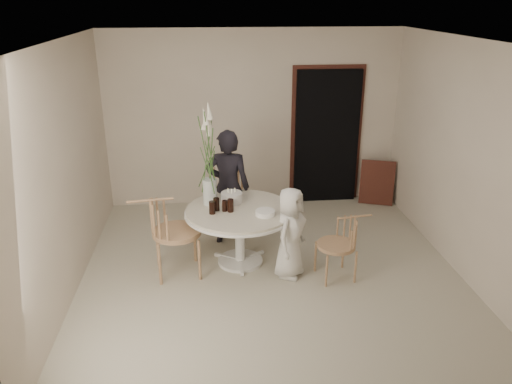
{
  "coord_description": "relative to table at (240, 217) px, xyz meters",
  "views": [
    {
      "loc": [
        -0.69,
        -5.25,
        3.13
      ],
      "look_at": [
        -0.15,
        0.3,
        0.92
      ],
      "focal_mm": 35.0,
      "sensor_mm": 36.0,
      "label": 1
    }
  ],
  "objects": [
    {
      "name": "cola_tumbler_d",
      "position": [
        -0.18,
        -0.04,
        0.18
      ],
      "size": [
        0.07,
        0.07,
        0.13
      ],
      "primitive_type": "cylinder",
      "rotation": [
        0.0,
        0.0,
        -0.13
      ],
      "color": "black",
      "rests_on": "table"
    },
    {
      "name": "cola_tumbler_c",
      "position": [
        -0.28,
        -0.02,
        0.19
      ],
      "size": [
        0.09,
        0.09,
        0.16
      ],
      "primitive_type": "cylinder",
      "rotation": [
        0.0,
        0.0,
        -0.28
      ],
      "color": "black",
      "rests_on": "table"
    },
    {
      "name": "chair_left",
      "position": [
        -0.89,
        -0.19,
        0.03
      ],
      "size": [
        0.64,
        0.6,
        0.99
      ],
      "rotation": [
        0.0,
        0.0,
        1.71
      ],
      "color": "tan",
      "rests_on": "ground"
    },
    {
      "name": "plate_stack",
      "position": [
        0.29,
        -0.21,
        0.14
      ],
      "size": [
        0.27,
        0.27,
        0.06
      ],
      "primitive_type": "cylinder",
      "rotation": [
        0.0,
        0.0,
        -0.22
      ],
      "color": "white",
      "rests_on": "table"
    },
    {
      "name": "flower_vase",
      "position": [
        -0.35,
        0.19,
        0.61
      ],
      "size": [
        0.17,
        0.17,
        1.28
      ],
      "rotation": [
        0.0,
        0.0,
        0.39
      ],
      "color": "silver",
      "rests_on": "table"
    },
    {
      "name": "cola_tumbler_a",
      "position": [
        -0.33,
        -0.11,
        0.19
      ],
      "size": [
        0.09,
        0.09,
        0.16
      ],
      "primitive_type": "cylinder",
      "rotation": [
        0.0,
        0.0,
        0.21
      ],
      "color": "black",
      "rests_on": "table"
    },
    {
      "name": "chair_right",
      "position": [
        1.2,
        -0.44,
        -0.11
      ],
      "size": [
        0.5,
        0.47,
        0.78
      ],
      "rotation": [
        0.0,
        0.0,
        -1.42
      ],
      "color": "tan",
      "rests_on": "ground"
    },
    {
      "name": "room_shell",
      "position": [
        0.35,
        -0.25,
        1.0
      ],
      "size": [
        4.5,
        4.5,
        4.5
      ],
      "color": "silver",
      "rests_on": "ground"
    },
    {
      "name": "door_trim",
      "position": [
        1.5,
        1.98,
        0.49
      ],
      "size": [
        1.12,
        0.03,
        2.22
      ],
      "primitive_type": "cube",
      "color": "#542A1C",
      "rests_on": "ground"
    },
    {
      "name": "girl",
      "position": [
        -0.11,
        0.6,
        0.17
      ],
      "size": [
        0.62,
        0.45,
        1.56
      ],
      "primitive_type": "imported",
      "rotation": [
        0.0,
        0.0,
        2.99
      ],
      "color": "black",
      "rests_on": "ground"
    },
    {
      "name": "doorway",
      "position": [
        1.5,
        1.94,
        0.43
      ],
      "size": [
        1.0,
        0.1,
        2.1
      ],
      "primitive_type": "cube",
      "color": "black",
      "rests_on": "ground"
    },
    {
      "name": "table",
      "position": [
        0.0,
        0.0,
        0.0
      ],
      "size": [
        1.33,
        1.33,
        0.73
      ],
      "color": "white",
      "rests_on": "ground"
    },
    {
      "name": "picture_frame",
      "position": [
        2.3,
        1.7,
        -0.26
      ],
      "size": [
        0.55,
        0.33,
        0.7
      ],
      "primitive_type": "cube",
      "rotation": [
        -0.17,
        0.0,
        -0.34
      ],
      "color": "#542A1C",
      "rests_on": "ground"
    },
    {
      "name": "birthday_cake",
      "position": [
        -0.08,
        0.22,
        0.18
      ],
      "size": [
        0.27,
        0.27,
        0.18
      ],
      "rotation": [
        0.0,
        0.0,
        -0.13
      ],
      "color": "silver",
      "rests_on": "table"
    },
    {
      "name": "boy",
      "position": [
        0.56,
        -0.35,
        -0.06
      ],
      "size": [
        0.58,
        0.65,
        1.11
      ],
      "primitive_type": "imported",
      "rotation": [
        0.0,
        0.0,
        1.02
      ],
      "color": "white",
      "rests_on": "ground"
    },
    {
      "name": "chair_far",
      "position": [
        -0.12,
        1.19,
        -0.03
      ],
      "size": [
        0.56,
        0.59,
        0.91
      ],
      "rotation": [
        0.0,
        0.0,
        -0.17
      ],
      "color": "tan",
      "rests_on": "ground"
    },
    {
      "name": "cola_tumbler_b",
      "position": [
        -0.11,
        -0.07,
        0.19
      ],
      "size": [
        0.08,
        0.08,
        0.16
      ],
      "primitive_type": "cylinder",
      "rotation": [
        0.0,
        0.0,
        -0.07
      ],
      "color": "black",
      "rests_on": "table"
    },
    {
      "name": "ground",
      "position": [
        0.35,
        -0.25,
        -0.62
      ],
      "size": [
        4.5,
        4.5,
        0.0
      ],
      "primitive_type": "plane",
      "color": "beige",
      "rests_on": "ground"
    }
  ]
}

